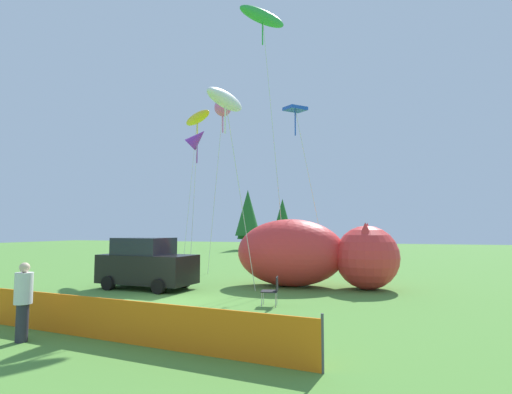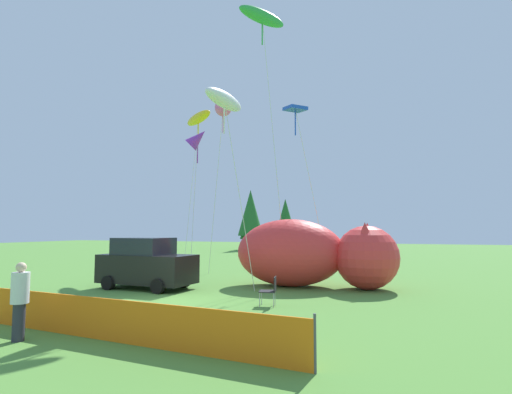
{
  "view_description": "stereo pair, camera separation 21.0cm",
  "coord_description": "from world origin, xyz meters",
  "px_view_note": "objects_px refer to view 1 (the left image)",
  "views": [
    {
      "loc": [
        7.11,
        -11.64,
        2.44
      ],
      "look_at": [
        1.1,
        5.84,
        3.93
      ],
      "focal_mm": 28.0,
      "sensor_mm": 36.0,
      "label": 1
    },
    {
      "loc": [
        7.31,
        -11.57,
        2.44
      ],
      "look_at": [
        1.1,
        5.84,
        3.93
      ],
      "focal_mm": 28.0,
      "sensor_mm": 36.0,
      "label": 2
    }
  ],
  "objects_px": {
    "parked_car": "(147,264)",
    "kite_yellow_hero": "(197,118)",
    "folding_chair": "(273,289)",
    "kite_pink_octopus": "(223,108)",
    "spectator_in_red_shirt": "(23,298)",
    "kite_purple_delta": "(197,139)",
    "kite_white_ghost": "(225,100)",
    "kite_blue_box": "(296,112)",
    "inflatable_cat": "(311,255)",
    "kite_green_fish": "(263,18)"
  },
  "relations": [
    {
      "from": "folding_chair",
      "to": "kite_green_fish",
      "type": "height_order",
      "value": "kite_green_fish"
    },
    {
      "from": "kite_blue_box",
      "to": "inflatable_cat",
      "type": "bearing_deg",
      "value": -56.35
    },
    {
      "from": "spectator_in_red_shirt",
      "to": "kite_green_fish",
      "type": "distance_m",
      "value": 14.75
    },
    {
      "from": "parked_car",
      "to": "kite_blue_box",
      "type": "height_order",
      "value": "kite_blue_box"
    },
    {
      "from": "inflatable_cat",
      "to": "kite_yellow_hero",
      "type": "bearing_deg",
      "value": 150.02
    },
    {
      "from": "spectator_in_red_shirt",
      "to": "kite_yellow_hero",
      "type": "bearing_deg",
      "value": 102.66
    },
    {
      "from": "folding_chair",
      "to": "kite_green_fish",
      "type": "relative_size",
      "value": 0.08
    },
    {
      "from": "kite_purple_delta",
      "to": "kite_yellow_hero",
      "type": "bearing_deg",
      "value": 117.61
    },
    {
      "from": "parked_car",
      "to": "kite_purple_delta",
      "type": "relative_size",
      "value": 0.52
    },
    {
      "from": "kite_blue_box",
      "to": "kite_yellow_hero",
      "type": "distance_m",
      "value": 7.16
    },
    {
      "from": "inflatable_cat",
      "to": "kite_blue_box",
      "type": "bearing_deg",
      "value": 121.47
    },
    {
      "from": "parked_car",
      "to": "folding_chair",
      "type": "relative_size",
      "value": 4.37
    },
    {
      "from": "parked_car",
      "to": "kite_blue_box",
      "type": "bearing_deg",
      "value": 41.19
    },
    {
      "from": "folding_chair",
      "to": "kite_yellow_hero",
      "type": "distance_m",
      "value": 14.01
    },
    {
      "from": "folding_chair",
      "to": "kite_blue_box",
      "type": "xyz_separation_m",
      "value": [
        -0.59,
        5.95,
        7.47
      ]
    },
    {
      "from": "kite_green_fish",
      "to": "kite_purple_delta",
      "type": "distance_m",
      "value": 6.55
    },
    {
      "from": "spectator_in_red_shirt",
      "to": "kite_white_ghost",
      "type": "xyz_separation_m",
      "value": [
        1.75,
        6.98,
        6.42
      ]
    },
    {
      "from": "kite_pink_octopus",
      "to": "kite_yellow_hero",
      "type": "xyz_separation_m",
      "value": [
        -2.77,
        2.53,
        0.41
      ]
    },
    {
      "from": "kite_white_ghost",
      "to": "kite_green_fish",
      "type": "relative_size",
      "value": 0.63
    },
    {
      "from": "inflatable_cat",
      "to": "kite_purple_delta",
      "type": "xyz_separation_m",
      "value": [
        -6.05,
        1.13,
        5.75
      ]
    },
    {
      "from": "kite_green_fish",
      "to": "kite_yellow_hero",
      "type": "xyz_separation_m",
      "value": [
        -5.58,
        4.57,
        -2.86
      ]
    },
    {
      "from": "parked_car",
      "to": "folding_chair",
      "type": "xyz_separation_m",
      "value": [
        5.97,
        -1.85,
        -0.46
      ]
    },
    {
      "from": "kite_green_fish",
      "to": "spectator_in_red_shirt",
      "type": "bearing_deg",
      "value": -104.07
    },
    {
      "from": "spectator_in_red_shirt",
      "to": "kite_yellow_hero",
      "type": "xyz_separation_m",
      "value": [
        -3.18,
        14.16,
        8.09
      ]
    },
    {
      "from": "kite_yellow_hero",
      "to": "kite_green_fish",
      "type": "bearing_deg",
      "value": -39.29
    },
    {
      "from": "kite_green_fish",
      "to": "parked_car",
      "type": "bearing_deg",
      "value": -154.21
    },
    {
      "from": "kite_white_ghost",
      "to": "kite_yellow_hero",
      "type": "height_order",
      "value": "kite_yellow_hero"
    },
    {
      "from": "kite_white_ghost",
      "to": "kite_yellow_hero",
      "type": "distance_m",
      "value": 8.86
    },
    {
      "from": "parked_car",
      "to": "spectator_in_red_shirt",
      "type": "relative_size",
      "value": 2.38
    },
    {
      "from": "parked_car",
      "to": "kite_pink_octopus",
      "type": "bearing_deg",
      "value": 73.48
    },
    {
      "from": "folding_chair",
      "to": "kite_purple_delta",
      "type": "height_order",
      "value": "kite_purple_delta"
    },
    {
      "from": "kite_white_ghost",
      "to": "inflatable_cat",
      "type": "bearing_deg",
      "value": 50.94
    },
    {
      "from": "kite_white_ghost",
      "to": "folding_chair",
      "type": "bearing_deg",
      "value": -30.79
    },
    {
      "from": "kite_pink_octopus",
      "to": "kite_yellow_hero",
      "type": "relative_size",
      "value": 0.97
    },
    {
      "from": "spectator_in_red_shirt",
      "to": "kite_blue_box",
      "type": "height_order",
      "value": "kite_blue_box"
    },
    {
      "from": "inflatable_cat",
      "to": "spectator_in_red_shirt",
      "type": "distance_m",
      "value": 11.08
    },
    {
      "from": "kite_green_fish",
      "to": "kite_pink_octopus",
      "type": "bearing_deg",
      "value": 144.03
    },
    {
      "from": "folding_chair",
      "to": "kite_white_ghost",
      "type": "height_order",
      "value": "kite_white_ghost"
    },
    {
      "from": "kite_pink_octopus",
      "to": "kite_yellow_hero",
      "type": "distance_m",
      "value": 3.77
    },
    {
      "from": "parked_car",
      "to": "kite_white_ghost",
      "type": "relative_size",
      "value": 0.52
    },
    {
      "from": "kite_blue_box",
      "to": "kite_white_ghost",
      "type": "bearing_deg",
      "value": -109.98
    },
    {
      "from": "spectator_in_red_shirt",
      "to": "kite_green_fish",
      "type": "bearing_deg",
      "value": 75.93
    },
    {
      "from": "parked_car",
      "to": "kite_yellow_hero",
      "type": "bearing_deg",
      "value": 104.27
    },
    {
      "from": "inflatable_cat",
      "to": "kite_green_fish",
      "type": "bearing_deg",
      "value": -165.08
    },
    {
      "from": "kite_pink_octopus",
      "to": "kite_blue_box",
      "type": "bearing_deg",
      "value": -0.76
    },
    {
      "from": "kite_blue_box",
      "to": "kite_purple_delta",
      "type": "xyz_separation_m",
      "value": [
        -5.12,
        -0.26,
        -0.95
      ]
    },
    {
      "from": "kite_pink_octopus",
      "to": "parked_car",
      "type": "bearing_deg",
      "value": -110.38
    },
    {
      "from": "parked_car",
      "to": "kite_pink_octopus",
      "type": "height_order",
      "value": "kite_pink_octopus"
    },
    {
      "from": "kite_green_fish",
      "to": "folding_chair",
      "type": "bearing_deg",
      "value": -67.89
    },
    {
      "from": "spectator_in_red_shirt",
      "to": "parked_car",
      "type": "bearing_deg",
      "value": 104.64
    }
  ]
}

